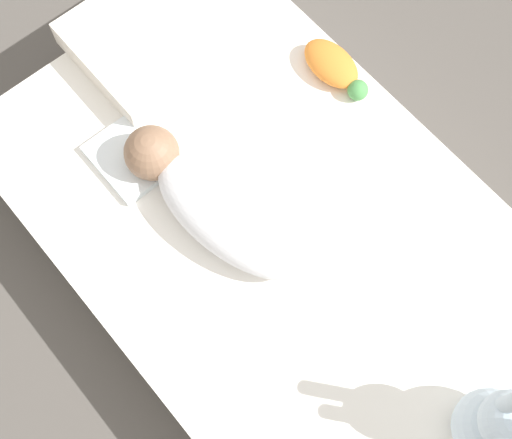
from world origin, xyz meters
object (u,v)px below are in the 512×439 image
object	(u,v)px
swaddled_baby	(215,203)
bunny_plush	(498,426)
turtle_plush	(334,67)
pillow	(156,34)

from	to	relation	value
swaddled_baby	bunny_plush	size ratio (longest dim) A/B	1.57
swaddled_baby	turtle_plush	size ratio (longest dim) A/B	2.52
bunny_plush	turtle_plush	distance (m)	0.91
swaddled_baby	bunny_plush	distance (m)	0.74
swaddled_baby	bunny_plush	bearing A→B (deg)	178.71
bunny_plush	turtle_plush	bearing A→B (deg)	156.85
pillow	bunny_plush	bearing A→B (deg)	-3.62
swaddled_baby	pillow	size ratio (longest dim) A/B	1.32
swaddled_baby	pillow	xyz separation A→B (m)	(-0.46, 0.18, -0.02)
pillow	turtle_plush	bearing A→B (deg)	38.09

